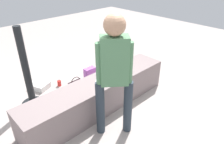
# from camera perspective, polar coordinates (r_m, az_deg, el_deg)

# --- Properties ---
(ground_plane) EXTENTS (12.00, 12.00, 0.00)m
(ground_plane) POSITION_cam_1_polar(r_m,az_deg,el_deg) (3.49, -3.36, -9.68)
(ground_plane) COLOR #A49892
(concrete_ledge) EXTENTS (2.58, 0.51, 0.51)m
(concrete_ledge) POSITION_cam_1_polar(r_m,az_deg,el_deg) (3.34, -3.48, -6.26)
(concrete_ledge) COLOR gray
(concrete_ledge) RESTS_ON ground_plane
(child_seated) EXTENTS (0.28, 0.32, 0.48)m
(child_seated) POSITION_cam_1_polar(r_m,az_deg,el_deg) (3.25, -0.24, 2.26)
(child_seated) COLOR #132D48
(child_seated) RESTS_ON concrete_ledge
(adult_standing) EXTENTS (0.41, 0.37, 1.65)m
(adult_standing) POSITION_cam_1_polar(r_m,az_deg,el_deg) (2.51, 0.65, 1.03)
(adult_standing) COLOR #26313C
(adult_standing) RESTS_ON ground_plane
(cake_plate) EXTENTS (0.22, 0.22, 0.07)m
(cake_plate) POSITION_cam_1_polar(r_m,az_deg,el_deg) (3.18, -2.59, -2.30)
(cake_plate) COLOR white
(cake_plate) RESTS_ON concrete_ledge
(gift_bag) EXTENTS (0.22, 0.12, 0.37)m
(gift_bag) POSITION_cam_1_polar(r_m,az_deg,el_deg) (4.08, -6.06, -0.92)
(gift_bag) COLOR #B259BF
(gift_bag) RESTS_ON ground_plane
(railing_post) EXTENTS (0.36, 0.36, 1.35)m
(railing_post) POSITION_cam_1_polar(r_m,az_deg,el_deg) (3.53, -22.15, -1.33)
(railing_post) COLOR black
(railing_post) RESTS_ON ground_plane
(water_bottle_near_gift) EXTENTS (0.06, 0.06, 0.18)m
(water_bottle_near_gift) POSITION_cam_1_polar(r_m,az_deg,el_deg) (3.97, -1.71, -3.00)
(water_bottle_near_gift) COLOR silver
(water_bottle_near_gift) RESTS_ON ground_plane
(party_cup_red) EXTENTS (0.07, 0.07, 0.11)m
(party_cup_red) POSITION_cam_1_polar(r_m,az_deg,el_deg) (4.14, -14.26, -2.97)
(party_cup_red) COLOR red
(party_cup_red) RESTS_ON ground_plane
(cake_box_white) EXTENTS (0.37, 0.41, 0.11)m
(cake_box_white) POSITION_cam_1_polar(r_m,az_deg,el_deg) (4.18, -19.28, -3.51)
(cake_box_white) COLOR white
(cake_box_white) RESTS_ON ground_plane
(handbag_black_leather) EXTENTS (0.27, 0.12, 0.28)m
(handbag_black_leather) POSITION_cam_1_polar(r_m,az_deg,el_deg) (3.91, -9.83, -3.72)
(handbag_black_leather) COLOR black
(handbag_black_leather) RESTS_ON ground_plane
(handbag_brown_canvas) EXTENTS (0.32, 0.11, 0.36)m
(handbag_brown_canvas) POSITION_cam_1_polar(r_m,az_deg,el_deg) (4.63, -1.04, 2.45)
(handbag_brown_canvas) COLOR brown
(handbag_brown_canvas) RESTS_ON ground_plane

